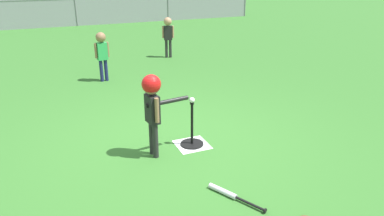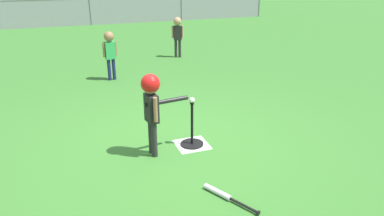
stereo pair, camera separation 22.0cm
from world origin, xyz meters
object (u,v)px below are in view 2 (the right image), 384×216
object	(u,v)px
fielder_near_right	(110,49)
spare_bat_silver	(223,195)
batter_child	(152,99)
baseball_on_tee	(192,100)
fielder_near_left	(178,32)
batting_tee	(192,139)

from	to	relation	value
fielder_near_right	spare_bat_silver	world-z (taller)	fielder_near_right
batter_child	fielder_near_right	xyz separation A→B (m)	(-0.00, 3.59, -0.11)
baseball_on_tee	batter_child	xyz separation A→B (m)	(-0.56, -0.08, 0.12)
fielder_near_left	spare_bat_silver	xyz separation A→B (m)	(-1.55, -6.27, -0.66)
batter_child	fielder_near_left	bearing A→B (deg)	68.52
batter_child	spare_bat_silver	xyz separation A→B (m)	(0.45, -1.18, -0.75)
batting_tee	spare_bat_silver	bearing A→B (deg)	-95.12
fielder_near_left	fielder_near_right	xyz separation A→B (m)	(-2.00, -1.50, -0.01)
batter_child	fielder_near_right	bearing A→B (deg)	90.01
baseball_on_tee	fielder_near_right	world-z (taller)	fielder_near_right
baseball_on_tee	spare_bat_silver	world-z (taller)	baseball_on_tee
fielder_near_right	spare_bat_silver	xyz separation A→B (m)	(0.45, -4.77, -0.64)
batting_tee	baseball_on_tee	bearing A→B (deg)	0.00
batting_tee	batter_child	distance (m)	0.89
fielder_near_left	spare_bat_silver	world-z (taller)	fielder_near_left
batting_tee	fielder_near_right	distance (m)	3.60
batting_tee	baseball_on_tee	size ratio (longest dim) A/B	8.46
spare_bat_silver	batting_tee	bearing A→B (deg)	84.88
fielder_near_left	batter_child	bearing A→B (deg)	-111.48
baseball_on_tee	spare_bat_silver	xyz separation A→B (m)	(-0.11, -1.26, -0.63)
baseball_on_tee	batter_child	world-z (taller)	batter_child
fielder_near_right	spare_bat_silver	distance (m)	4.83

